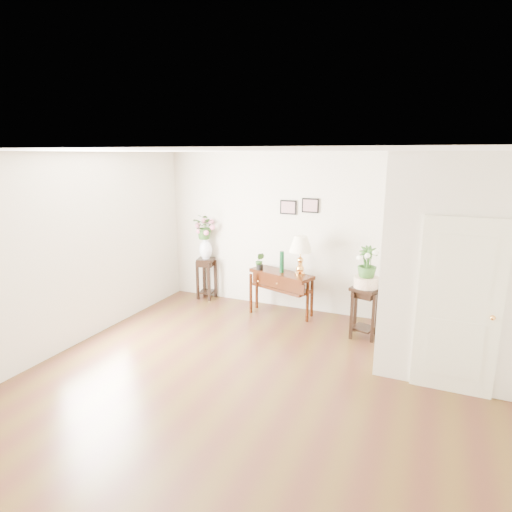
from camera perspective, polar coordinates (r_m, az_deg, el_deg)
The scene contains 20 objects.
floor at distance 5.48m, azimuth 0.88°, elevation -16.85°, with size 6.00×5.50×0.02m, color #492619.
ceiling at distance 4.73m, azimuth 1.01°, elevation 13.86°, with size 6.00×5.50×0.02m, color white.
wall_back at distance 7.47m, azimuth 9.03°, elevation 2.78°, with size 6.00×0.02×2.80m, color silver.
wall_front at distance 2.79m, azimuth -22.28°, elevation -17.09°, with size 6.00×0.02×2.80m, color silver.
wall_left at distance 6.64m, azimuth -23.75°, elevation 0.43°, with size 0.02×5.50×2.80m, color silver.
partition at distance 6.31m, azimuth 25.47°, elevation -0.38°, with size 1.80×1.95×2.80m, color silver.
door at distance 5.44m, azimuth 25.37°, elevation -6.30°, with size 0.90×0.05×2.10m, color beige.
art_print_left at distance 7.57m, azimuth 4.32°, elevation 6.50°, with size 0.30×0.02×0.25m, color black.
art_print_right at distance 7.44m, azimuth 7.26°, elevation 6.69°, with size 0.30×0.02×0.25m, color black.
wall_ornament at distance 6.35m, azimuth 17.52°, elevation 6.37°, with size 0.51×0.51×0.07m, color gold.
console_table at distance 7.51m, azimuth 3.35°, elevation -5.01°, with size 1.16×0.39×0.77m, color black.
table_lamp at distance 7.21m, azimuth 5.94°, elevation 0.23°, with size 0.38×0.38×0.67m, color gold.
green_vase at distance 7.35m, azimuth 3.46°, elevation -0.90°, with size 0.08×0.08×0.37m, color #0A361A.
potted_plant at distance 7.50m, azimuth 0.51°, elevation -0.77°, with size 0.16×0.13×0.29m, color #2A531E.
plant_stand_a at distance 8.38m, azimuth -6.62°, elevation -2.99°, with size 0.31×0.31×0.80m, color black.
porcelain_vase at distance 8.23m, azimuth -6.74°, elevation 1.20°, with size 0.25×0.25×0.43m, color silver, non-canonical shape.
lily_arrangement at distance 8.15m, azimuth -6.82°, elevation 4.06°, with size 0.44×0.38×0.48m, color #2A531E.
plant_stand_b at distance 6.81m, azimuth 14.23°, elevation -7.27°, with size 0.38×0.38×0.80m, color black.
ceramic_bowl at distance 6.66m, azimuth 14.47°, elevation -3.40°, with size 0.37×0.37×0.16m, color beige.
narcissus at distance 6.58m, azimuth 14.62°, elevation -0.94°, with size 0.29×0.29×0.51m, color #2A531E.
Camera 1 is at (1.80, -4.37, 2.77)m, focal length 30.00 mm.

